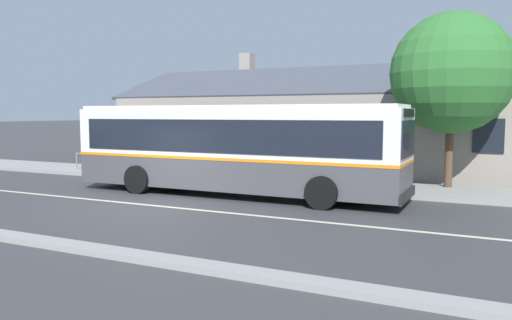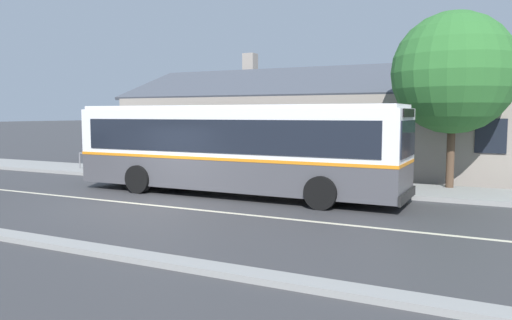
{
  "view_description": "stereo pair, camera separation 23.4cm",
  "coord_description": "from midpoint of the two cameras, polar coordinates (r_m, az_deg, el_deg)",
  "views": [
    {
      "loc": [
        9.58,
        -12.26,
        2.82
      ],
      "look_at": [
        2.41,
        2.63,
        1.28
      ],
      "focal_mm": 35.0,
      "sensor_mm": 36.0,
      "label": 1
    },
    {
      "loc": [
        9.79,
        -12.16,
        2.82
      ],
      "look_at": [
        2.41,
        2.63,
        1.28
      ],
      "focal_mm": 35.0,
      "sensor_mm": 36.0,
      "label": 2
    }
  ],
  "objects": [
    {
      "name": "street_tree_primary",
      "position": [
        19.35,
        21.14,
        9.22
      ],
      "size": [
        4.34,
        4.34,
        6.43
      ],
      "color": "#4C3828",
      "rests_on": "ground"
    },
    {
      "name": "community_building",
      "position": [
        26.86,
        8.91,
        3.36
      ],
      "size": [
        21.76,
        10.07,
        6.36
      ],
      "color": "gray",
      "rests_on": "ground"
    },
    {
      "name": "lane_divider_stripe",
      "position": [
        15.84,
        -12.56,
        -5.04
      ],
      "size": [
        60.0,
        0.16,
        0.01
      ],
      "primitive_type": "cube",
      "color": "beige",
      "rests_on": "ground"
    },
    {
      "name": "ground_plane",
      "position": [
        15.84,
        -12.56,
        -5.06
      ],
      "size": [
        300.0,
        300.0,
        0.0
      ],
      "primitive_type": "plane",
      "color": "#38383A"
    },
    {
      "name": "bench_down_street",
      "position": [
        20.82,
        -5.57,
        -0.89
      ],
      "size": [
        1.78,
        0.51,
        0.94
      ],
      "color": "#4C4C4C",
      "rests_on": "sidewalk_far"
    },
    {
      "name": "transit_bus",
      "position": [
        17.25,
        -2.89,
        1.49
      ],
      "size": [
        11.75,
        2.82,
        3.1
      ],
      "color": "#47474C",
      "rests_on": "ground"
    },
    {
      "name": "sidewalk_far",
      "position": [
        20.81,
        -2.28,
        -2.26
      ],
      "size": [
        60.0,
        3.0,
        0.15
      ],
      "primitive_type": "cube",
      "color": "gray",
      "rests_on": "ground"
    },
    {
      "name": "curb_near",
      "position": [
        12.53,
        -26.25,
        -7.95
      ],
      "size": [
        60.0,
        0.5,
        0.12
      ],
      "primitive_type": "cube",
      "color": "gray",
      "rests_on": "ground"
    },
    {
      "name": "bench_by_building",
      "position": [
        23.21,
        -13.24,
        -0.39
      ],
      "size": [
        1.65,
        0.51,
        0.94
      ],
      "color": "#4C4C4C",
      "rests_on": "sidewalk_far"
    },
    {
      "name": "bike_rack",
      "position": [
        25.36,
        -19.2,
        0.2
      ],
      "size": [
        1.16,
        0.06,
        0.78
      ],
      "color": "slate",
      "rests_on": "sidewalk_far"
    }
  ]
}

